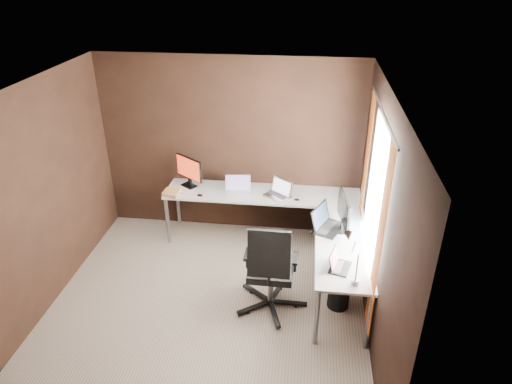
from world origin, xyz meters
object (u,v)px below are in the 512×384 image
Objects in this scene: laptop_black_small at (338,264)px; book_stack at (172,192)px; office_chair at (270,284)px; monitor_right at (344,211)px; drawer_pedestal at (331,238)px; wastebasket at (339,296)px; laptop_silver at (279,193)px; desk_lamp at (351,251)px; laptop_black_big at (325,223)px; monitor_left at (189,170)px; laptop_white at (238,189)px.

laptop_black_small is 1.21× the size of book_stack.
monitor_right is at bearing 37.84° from office_chair.
office_chair is at bearing -123.54° from drawer_pedestal.
office_chair reaches higher than wastebasket.
wastebasket is (0.07, 0.26, -0.63)m from laptop_black_small.
wastebasket is at bearing -19.10° from laptop_silver.
monitor_right is 1.00× the size of desk_lamp.
laptop_black_big is at bearing -16.17° from book_stack.
laptop_silver is at bearing 5.47° from book_stack.
laptop_black_small reaches higher than book_stack.
desk_lamp is (0.82, -1.68, 0.29)m from laptop_silver.
wastebasket is at bearing -134.99° from laptop_black_big.
monitor_left is 0.40m from book_stack.
wastebasket is at bearing 1.39° from monitor_left.
laptop_black_small is at bearing -146.49° from laptop_black_big.
drawer_pedestal is 1.46× the size of laptop_silver.
book_stack is at bearing 122.77° from desk_lamp.
drawer_pedestal is 1.30m from laptop_black_small.
monitor_left is 1.04× the size of laptop_silver.
monitor_right is at bearing 9.70° from laptop_black_small.
desk_lamp is 1.92× the size of wastebasket.
monitor_right is 1.19m from office_chair.
laptop_white is 0.56m from laptop_silver.
desk_lamp is (0.22, -0.95, 0.29)m from laptop_black_big.
drawer_pedestal is 1.20× the size of laptop_black_big.
monitor_right is 1.34× the size of laptop_silver.
monitor_right reaches higher than book_stack.
laptop_silver is at bearing 158.49° from drawer_pedestal.
book_stack is (-0.87, -0.17, -0.02)m from laptop_white.
monitor_right is 0.97m from wastebasket.
monitor_left is 2.26m from monitor_right.
laptop_white is 1.28× the size of wastebasket.
laptop_black_big reaches higher than wastebasket.
laptop_white is at bearing 25.18° from monitor_left.
monitor_right is 1.93× the size of wastebasket.
wastebasket is at bearing 170.32° from monitor_right.
monitor_right is 0.77m from laptop_black_small.
laptop_white is at bearing 81.64° from laptop_black_big.
laptop_white is at bearing 166.23° from drawer_pedestal.
laptop_black_big is (-0.20, 0.03, -0.20)m from monitor_right.
office_chair is (-0.59, -0.63, -0.45)m from laptop_black_big.
laptop_black_small reaches higher than wastebasket.
laptop_white is 1.99m from laptop_black_small.
monitor_left reaches higher than laptop_silver.
wastebasket is at bearing -26.29° from book_stack.
wastebasket is at bearing -49.21° from laptop_white.
laptop_black_big is at bearing 110.39° from wastebasket.
laptop_white is at bearing 136.94° from wastebasket.
book_stack reaches higher than wastebasket.
desk_lamp is at bearing -21.70° from office_chair.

